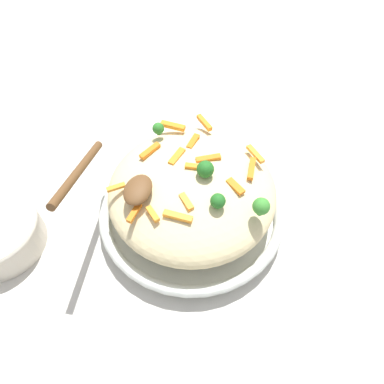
# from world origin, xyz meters

# --- Properties ---
(ground_plane) EXTENTS (2.40, 2.40, 0.00)m
(ground_plane) POSITION_xyz_m (0.00, 0.00, 0.00)
(ground_plane) COLOR beige
(serving_bowl) EXTENTS (0.32, 0.32, 0.04)m
(serving_bowl) POSITION_xyz_m (0.00, 0.00, 0.02)
(serving_bowl) COLOR silver
(serving_bowl) RESTS_ON ground_plane
(pasta_mound) EXTENTS (0.27, 0.27, 0.09)m
(pasta_mound) POSITION_xyz_m (0.00, 0.00, 0.08)
(pasta_mound) COLOR beige
(pasta_mound) RESTS_ON serving_bowl
(carrot_piece_0) EXTENTS (0.03, 0.01, 0.01)m
(carrot_piece_0) POSITION_xyz_m (0.09, -0.06, 0.12)
(carrot_piece_0) COLOR orange
(carrot_piece_0) RESTS_ON pasta_mound
(carrot_piece_1) EXTENTS (0.02, 0.03, 0.01)m
(carrot_piece_1) POSITION_xyz_m (0.05, -0.10, 0.12)
(carrot_piece_1) COLOR orange
(carrot_piece_1) RESTS_ON pasta_mound
(carrot_piece_2) EXTENTS (0.01, 0.03, 0.01)m
(carrot_piece_2) POSITION_xyz_m (-0.01, -0.00, 0.13)
(carrot_piece_2) COLOR orange
(carrot_piece_2) RESTS_ON pasta_mound
(carrot_piece_3) EXTENTS (0.03, 0.03, 0.01)m
(carrot_piece_3) POSITION_xyz_m (-0.07, 0.09, 0.12)
(carrot_piece_3) COLOR orange
(carrot_piece_3) RESTS_ON pasta_mound
(carrot_piece_4) EXTENTS (0.03, 0.03, 0.01)m
(carrot_piece_4) POSITION_xyz_m (-0.12, -0.01, 0.12)
(carrot_piece_4) COLOR orange
(carrot_piece_4) RESTS_ON pasta_mound
(carrot_piece_5) EXTENTS (0.01, 0.04, 0.01)m
(carrot_piece_5) POSITION_xyz_m (-0.09, -0.06, 0.12)
(carrot_piece_5) COLOR orange
(carrot_piece_5) RESTS_ON pasta_mound
(carrot_piece_6) EXTENTS (0.03, 0.03, 0.01)m
(carrot_piece_6) POSITION_xyz_m (0.05, 0.01, 0.12)
(carrot_piece_6) COLOR orange
(carrot_piece_6) RESTS_ON pasta_mound
(carrot_piece_7) EXTENTS (0.04, 0.03, 0.01)m
(carrot_piece_7) POSITION_xyz_m (-0.03, -0.08, 0.12)
(carrot_piece_7) COLOR orange
(carrot_piece_7) RESTS_ON pasta_mound
(carrot_piece_8) EXTENTS (0.01, 0.04, 0.01)m
(carrot_piece_8) POSITION_xyz_m (0.08, -0.00, 0.12)
(carrot_piece_8) COLOR orange
(carrot_piece_8) RESTS_ON pasta_mound
(carrot_piece_9) EXTENTS (0.03, 0.03, 0.01)m
(carrot_piece_9) POSITION_xyz_m (0.01, 0.07, 0.12)
(carrot_piece_9) COLOR orange
(carrot_piece_9) RESTS_ON pasta_mound
(carrot_piece_10) EXTENTS (0.04, 0.02, 0.01)m
(carrot_piece_10) POSITION_xyz_m (-0.03, -0.03, 0.13)
(carrot_piece_10) COLOR orange
(carrot_piece_10) RESTS_ON pasta_mound
(carrot_piece_11) EXTENTS (0.03, 0.02, 0.01)m
(carrot_piece_11) POSITION_xyz_m (-0.07, -0.02, 0.12)
(carrot_piece_11) COLOR orange
(carrot_piece_11) RESTS_ON pasta_mound
(carrot_piece_12) EXTENTS (0.02, 0.03, 0.01)m
(carrot_piece_12) POSITION_xyz_m (0.08, -0.04, 0.12)
(carrot_piece_12) COLOR orange
(carrot_piece_12) RESTS_ON pasta_mound
(carrot_piece_13) EXTENTS (0.03, 0.04, 0.01)m
(carrot_piece_13) POSITION_xyz_m (-0.03, 0.02, 0.13)
(carrot_piece_13) COLOR orange
(carrot_piece_13) RESTS_ON pasta_mound
(carrot_piece_14) EXTENTS (0.04, 0.01, 0.01)m
(carrot_piece_14) POSITION_xyz_m (-0.03, 0.09, 0.12)
(carrot_piece_14) COLOR orange
(carrot_piece_14) RESTS_ON pasta_mound
(broccoli_floret_0) EXTENTS (0.03, 0.03, 0.03)m
(broccoli_floret_0) POSITION_xyz_m (0.00, 0.02, 0.14)
(broccoli_floret_0) COLOR #205B1C
(broccoli_floret_0) RESTS_ON pasta_mound
(broccoli_floret_1) EXTENTS (0.02, 0.02, 0.03)m
(broccoli_floret_1) POSITION_xyz_m (0.04, 0.11, 0.14)
(broccoli_floret_1) COLOR #377928
(broccoli_floret_1) RESTS_ON pasta_mound
(broccoli_floret_2) EXTENTS (0.02, 0.02, 0.02)m
(broccoli_floret_2) POSITION_xyz_m (-0.07, -0.08, 0.13)
(broccoli_floret_2) COLOR #296820
(broccoli_floret_2) RESTS_ON pasta_mound
(broccoli_floret_3) EXTENTS (0.02, 0.02, 0.03)m
(broccoli_floret_3) POSITION_xyz_m (0.05, 0.05, 0.13)
(broccoli_floret_3) COLOR #205B1C
(broccoli_floret_3) RESTS_ON pasta_mound
(serving_spoon) EXTENTS (0.17, 0.12, 0.07)m
(serving_spoon) POSITION_xyz_m (0.06, -0.10, 0.15)
(serving_spoon) COLOR brown
(serving_spoon) RESTS_ON pasta_mound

